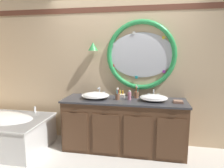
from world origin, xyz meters
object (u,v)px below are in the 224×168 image
toothbrush_holder_right (136,94)px  sink_basin_left (96,95)px  folded_hand_towel (178,102)px  sink_basin_right (154,98)px  soap_dispenser (129,96)px  toiletry_basket (121,95)px  toothbrush_holder_left (118,96)px

toothbrush_holder_right → sink_basin_left: bearing=-163.7°
toothbrush_holder_right → folded_hand_towel: bearing=-19.0°
folded_hand_towel → sink_basin_right: bearing=175.3°
folded_hand_towel → soap_dispenser: bearing=175.3°
sink_basin_right → sink_basin_left: bearing=-180.0°
soap_dispenser → toothbrush_holder_right: bearing=57.8°
soap_dispenser → toiletry_basket: bearing=131.1°
folded_hand_towel → toiletry_basket: 0.94m
sink_basin_left → toothbrush_holder_left: toothbrush_holder_left is taller
sink_basin_left → toothbrush_holder_right: (0.66, 0.19, 0.00)m
toothbrush_holder_left → folded_hand_towel: toothbrush_holder_left is taller
sink_basin_left → folded_hand_towel: 1.31m
sink_basin_right → toothbrush_holder_right: bearing=145.7°
toiletry_basket → soap_dispenser: bearing=-48.9°
folded_hand_towel → sink_basin_left: bearing=178.7°
toothbrush_holder_left → sink_basin_right: bearing=-0.5°
toothbrush_holder_right → soap_dispenser: 0.19m
toothbrush_holder_right → soap_dispenser: bearing=-122.2°
sink_basin_right → toothbrush_holder_right: toothbrush_holder_right is taller
sink_basin_left → toothbrush_holder_left: 0.37m
sink_basin_left → folded_hand_towel: bearing=-1.3°
toiletry_basket → sink_basin_left: bearing=-151.5°
sink_basin_right → toothbrush_holder_left: size_ratio=2.20×
toothbrush_holder_right → soap_dispenser: (-0.10, -0.16, 0.01)m
toothbrush_holder_right → folded_hand_towel: size_ratio=1.50×
sink_basin_left → sink_basin_right: (0.94, 0.00, 0.00)m
sink_basin_left → soap_dispenser: bearing=3.3°
sink_basin_left → folded_hand_towel: (1.31, -0.03, -0.04)m
toothbrush_holder_left → soap_dispenser: toothbrush_holder_left is taller
sink_basin_right → toothbrush_holder_left: toothbrush_holder_left is taller
toothbrush_holder_left → folded_hand_towel: 0.94m
toothbrush_holder_left → soap_dispenser: size_ratio=1.23×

